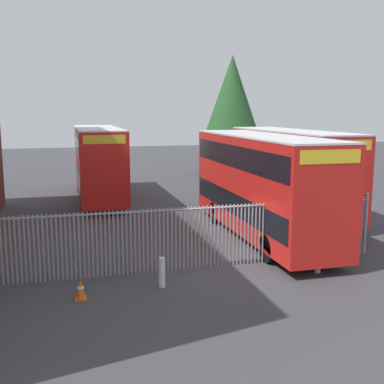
# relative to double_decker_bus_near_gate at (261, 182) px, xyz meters

# --- Properties ---
(ground_plane) EXTENTS (100.00, 100.00, 0.00)m
(ground_plane) POSITION_rel_double_decker_bus_near_gate_xyz_m (-2.88, 4.70, -2.42)
(ground_plane) COLOR #3D3D42
(palisade_fence) EXTENTS (14.09, 0.14, 2.35)m
(palisade_fence) POSITION_rel_double_decker_bus_near_gate_xyz_m (-4.10, -3.30, -1.24)
(palisade_fence) COLOR gray
(palisade_fence) RESTS_ON ground
(double_decker_bus_near_gate) EXTENTS (2.54, 10.81, 4.42)m
(double_decker_bus_near_gate) POSITION_rel_double_decker_bus_near_gate_xyz_m (0.00, 0.00, 0.00)
(double_decker_bus_near_gate) COLOR red
(double_decker_bus_near_gate) RESTS_ON ground
(double_decker_bus_behind_fence_left) EXTENTS (2.54, 10.81, 4.42)m
(double_decker_bus_behind_fence_left) POSITION_rel_double_decker_bus_near_gate_xyz_m (3.39, 4.21, 0.00)
(double_decker_bus_behind_fence_left) COLOR red
(double_decker_bus_behind_fence_left) RESTS_ON ground
(double_decker_bus_behind_fence_right) EXTENTS (2.54, 10.81, 4.42)m
(double_decker_bus_behind_fence_right) POSITION_rel_double_decker_bus_near_gate_xyz_m (-6.11, 11.01, 0.00)
(double_decker_bus_behind_fence_right) COLOR red
(double_decker_bus_behind_fence_right) RESTS_ON ground
(bollard_near_left) EXTENTS (0.20, 0.20, 0.95)m
(bollard_near_left) POSITION_rel_double_decker_bus_near_gate_xyz_m (-5.30, -4.75, -1.95)
(bollard_near_left) COLOR silver
(bollard_near_left) RESTS_ON ground
(bollard_center_front) EXTENTS (0.20, 0.20, 0.95)m
(bollard_center_front) POSITION_rel_double_decker_bus_near_gate_xyz_m (0.07, -4.79, -1.95)
(bollard_center_front) COLOR silver
(bollard_center_front) RESTS_ON ground
(traffic_cone_by_gate) EXTENTS (0.34, 0.34, 0.59)m
(traffic_cone_by_gate) POSITION_rel_double_decker_bus_near_gate_xyz_m (-7.78, -5.09, -2.13)
(traffic_cone_by_gate) COLOR orange
(traffic_cone_by_gate) RESTS_ON ground
(tree_tall_back) EXTENTS (5.54, 5.54, 9.97)m
(tree_tall_back) POSITION_rel_double_decker_bus_near_gate_xyz_m (5.61, 19.62, 3.58)
(tree_tall_back) COLOR #4C3823
(tree_tall_back) RESTS_ON ground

